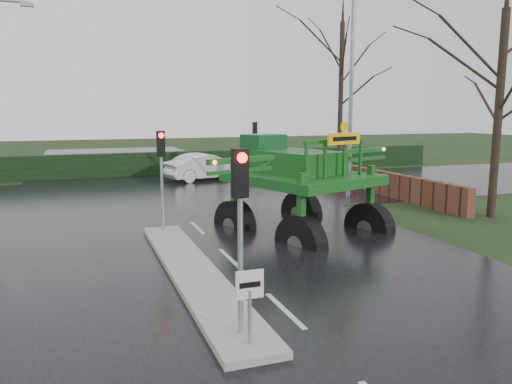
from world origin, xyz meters
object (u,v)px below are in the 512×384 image
object	(u,v)px
white_sedan	(206,180)
traffic_signal_near	(240,202)
keep_left_sign	(250,295)
traffic_signal_mid	(161,159)
crop_sprayer	(297,173)
street_light_right	(346,72)
traffic_signal_far	(255,137)

from	to	relation	value
white_sedan	traffic_signal_near	bearing A→B (deg)	153.41
keep_left_sign	white_sedan	size ratio (longest dim) A/B	0.27
traffic_signal_mid	crop_sprayer	xyz separation A→B (m)	(3.77, -2.60, -0.32)
traffic_signal_near	crop_sprayer	size ratio (longest dim) A/B	0.43
street_light_right	crop_sprayer	xyz separation A→B (m)	(-5.73, -7.11, -3.72)
traffic_signal_mid	street_light_right	size ratio (longest dim) A/B	0.35
street_light_right	white_sedan	bearing A→B (deg)	119.54
traffic_signal_mid	traffic_signal_far	distance (m)	14.75
white_sedan	crop_sprayer	bearing A→B (deg)	162.31
traffic_signal_near	street_light_right	size ratio (longest dim) A/B	0.35
keep_left_sign	white_sedan	distance (m)	22.42
crop_sprayer	white_sedan	world-z (taller)	crop_sprayer
street_light_right	white_sedan	xyz separation A→B (m)	(-4.75, 8.39, -5.99)
traffic_signal_far	white_sedan	world-z (taller)	traffic_signal_far
traffic_signal_near	keep_left_sign	bearing A→B (deg)	-90.00
street_light_right	traffic_signal_far	bearing A→B (deg)	101.95
traffic_signal_near	traffic_signal_mid	bearing A→B (deg)	90.00
traffic_signal_mid	white_sedan	world-z (taller)	traffic_signal_mid
traffic_signal_near	crop_sprayer	world-z (taller)	crop_sprayer
keep_left_sign	traffic_signal_far	bearing A→B (deg)	70.07
traffic_signal_mid	traffic_signal_far	size ratio (longest dim) A/B	1.00
keep_left_sign	crop_sprayer	xyz separation A→B (m)	(3.77, 6.39, 1.21)
keep_left_sign	traffic_signal_near	xyz separation A→B (m)	(0.00, 0.49, 1.53)
traffic_signal_far	street_light_right	bearing A→B (deg)	101.95
traffic_signal_far	crop_sprayer	world-z (taller)	crop_sprayer
crop_sprayer	white_sedan	bearing A→B (deg)	66.59
traffic_signal_mid	white_sedan	bearing A→B (deg)	69.82
keep_left_sign	street_light_right	bearing A→B (deg)	54.88
crop_sprayer	traffic_signal_far	bearing A→B (deg)	55.24
street_light_right	crop_sprayer	bearing A→B (deg)	-128.86
traffic_signal_near	street_light_right	distance (m)	16.46
keep_left_sign	traffic_signal_mid	xyz separation A→B (m)	(0.00, 8.99, 1.53)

